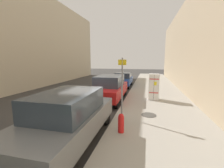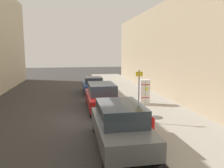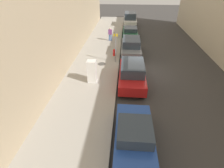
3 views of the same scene
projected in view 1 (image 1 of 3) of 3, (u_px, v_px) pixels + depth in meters
ground_plane at (88, 106)px, 9.16m from camera, size 80.00×80.00×0.00m
sidewalk_slab at (159, 110)px, 8.19m from camera, size 4.28×44.00×0.17m
discarded_refrigerator at (154, 87)px, 9.96m from camera, size 0.65×0.60×1.72m
manhole_cover at (149, 115)px, 7.19m from camera, size 0.70×0.70×0.02m
street_sign_post at (122, 85)px, 6.69m from camera, size 0.36×0.07×2.72m
fire_hydrant at (121, 123)px, 5.44m from camera, size 0.22×0.22×0.70m
parked_hatchback_blue at (123, 79)px, 16.05m from camera, size 1.79×4.02×1.45m
parked_suv_red at (110, 88)px, 10.47m from camera, size 1.89×4.52×1.73m
parked_suv_gray at (68, 117)px, 5.02m from camera, size 1.94×4.64×1.75m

